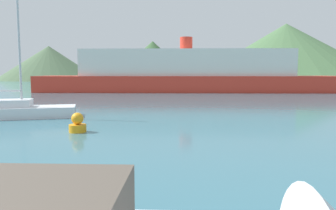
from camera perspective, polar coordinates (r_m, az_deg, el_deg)
sailboat_inner at (r=20.01m, az=-25.47°, el=-0.89°), size 6.86×4.72×7.28m
ferry_distant at (r=42.23m, az=3.16°, el=5.52°), size 38.20×13.40×6.93m
buoy_marker at (r=14.35m, az=-15.48°, el=-3.22°), size 0.72×0.72×0.83m
hill_west at (r=107.78m, az=-20.00°, el=6.88°), size 31.13×31.13×10.43m
hill_central at (r=97.47m, az=-2.69°, el=7.69°), size 25.51×25.51×11.52m
hill_east at (r=84.46m, az=19.76°, el=8.49°), size 47.21×47.21×14.00m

